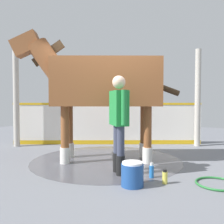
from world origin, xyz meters
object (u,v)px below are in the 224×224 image
Objects in this scene: horse at (101,85)px; bottle_shampoo at (165,177)px; wash_bucket at (132,174)px; bottle_spray at (152,171)px; handler at (119,117)px; hose_coil at (217,184)px.

horse reaches higher than bottle_shampoo.
wash_bucket is 1.47× the size of bottle_spray.
bottle_spray reaches higher than bottle_shampoo.
handler is at bearing -102.80° from bottle_shampoo.
bottle_spray is (-0.20, -0.26, 0.01)m from bottle_shampoo.
handler is 6.89× the size of bottle_spray.
bottle_spray reaches higher than hose_coil.
bottle_spray is at bearing -84.83° from hose_coil.
bottle_spray is (-0.50, 0.15, -0.06)m from wash_bucket.
bottle_spray is (0.71, 1.30, -1.49)m from horse.
handler is 1.23m from bottle_shampoo.
hose_coil is (-0.29, 0.71, -0.08)m from bottle_shampoo.
bottle_shampoo is (0.91, 1.56, -1.50)m from horse.
wash_bucket is at bearing 107.88° from horse.
wash_bucket is (1.21, 1.15, -1.42)m from horse.
bottle_shampoo is (-0.30, 0.41, -0.08)m from wash_bucket.
hose_coil is (-0.59, 1.12, -0.16)m from wash_bucket.
handler is at bearing -89.16° from bottle_spray.
handler reaches higher than wash_bucket.
wash_bucket is 1.28m from hose_coil.
handler is 1.03m from wash_bucket.
handler is at bearing 109.42° from horse.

